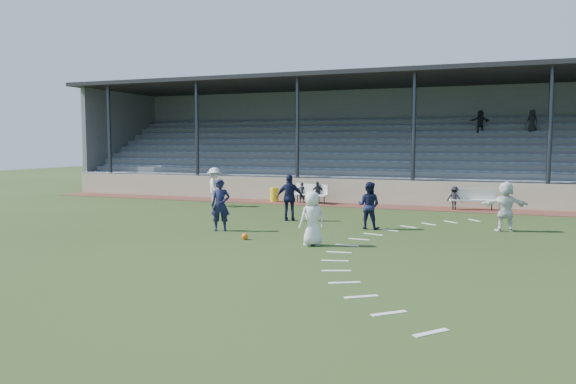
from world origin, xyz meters
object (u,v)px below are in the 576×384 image
(bench_right, at_px, (473,197))
(trash_bin, at_px, (274,195))
(football, at_px, (245,236))
(player_white_lead, at_px, (312,219))
(player_navy_lead, at_px, (220,205))
(bench_left, at_px, (311,192))

(bench_right, xyz_separation_m, trash_bin, (-9.71, -0.04, -0.20))
(football, height_order, player_white_lead, player_white_lead)
(trash_bin, distance_m, football, 11.29)
(player_white_lead, xyz_separation_m, player_navy_lead, (-3.85, 1.51, 0.09))
(trash_bin, relative_size, player_white_lead, 0.45)
(trash_bin, bearing_deg, bench_left, 3.49)
(bench_left, relative_size, football, 10.04)
(bench_left, bearing_deg, player_navy_lead, -71.16)
(player_white_lead, bearing_deg, bench_left, -115.32)
(bench_right, distance_m, football, 12.50)
(bench_right, bearing_deg, football, -134.75)
(trash_bin, relative_size, player_navy_lead, 0.41)
(trash_bin, height_order, player_navy_lead, player_navy_lead)
(player_white_lead, bearing_deg, trash_bin, -106.51)
(bench_left, height_order, bench_right, same)
(player_white_lead, distance_m, player_navy_lead, 4.14)
(bench_left, relative_size, player_navy_lead, 1.13)
(bench_left, distance_m, football, 10.98)
(bench_right, bearing_deg, trash_bin, 165.70)
(bench_right, height_order, trash_bin, bench_right)
(bench_right, bearing_deg, player_white_lead, -124.37)
(player_navy_lead, bearing_deg, bench_right, 27.36)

